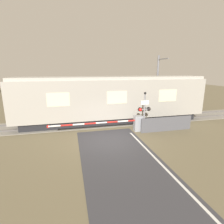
% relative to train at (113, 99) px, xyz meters
% --- Properties ---
extents(ground_plane, '(80.00, 80.00, 0.00)m').
position_rel_train_xyz_m(ground_plane, '(-1.22, -4.18, -2.04)').
color(ground_plane, '#6B6047').
extents(track_bed, '(36.00, 3.20, 0.13)m').
position_rel_train_xyz_m(track_bed, '(-1.22, 0.00, -2.02)').
color(track_bed, gray).
rests_on(track_bed, ground_plane).
extents(train, '(16.24, 2.88, 3.99)m').
position_rel_train_xyz_m(train, '(0.00, 0.00, 0.00)').
color(train, black).
rests_on(train, ground_plane).
extents(crossing_barrier, '(6.83, 0.44, 1.19)m').
position_rel_train_xyz_m(crossing_barrier, '(0.63, -2.84, -1.39)').
color(crossing_barrier, gray).
rests_on(crossing_barrier, ground_plane).
extents(signal_post, '(0.98, 0.26, 3.02)m').
position_rel_train_xyz_m(signal_post, '(1.59, -3.21, -0.32)').
color(signal_post, gray).
rests_on(signal_post, ground_plane).
extents(catenary_pole, '(0.20, 1.90, 5.94)m').
position_rel_train_xyz_m(catenary_pole, '(5.16, 1.81, 1.07)').
color(catenary_pole, slate).
rests_on(catenary_pole, ground_plane).
extents(roadside_fence, '(4.13, 0.06, 1.10)m').
position_rel_train_xyz_m(roadside_fence, '(3.38, -3.36, -1.49)').
color(roadside_fence, '#4C4C51').
rests_on(roadside_fence, ground_plane).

